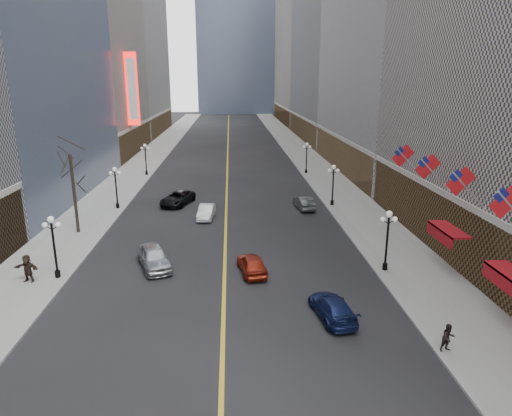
{
  "coord_description": "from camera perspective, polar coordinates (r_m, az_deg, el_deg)",
  "views": [
    {
      "loc": [
        0.59,
        -0.51,
        13.72
      ],
      "look_at": [
        1.68,
        19.1,
        8.13
      ],
      "focal_mm": 32.0,
      "sensor_mm": 36.0,
      "label": 1
    }
  ],
  "objects": [
    {
      "name": "car_sb_near",
      "position": [
        28.01,
        9.53,
        -12.16
      ],
      "size": [
        2.54,
        4.78,
        1.32
      ],
      "primitive_type": "imported",
      "rotation": [
        0.0,
        0.0,
        3.3
      ],
      "color": "#141E4C",
      "rests_on": "ground"
    },
    {
      "name": "streetlamp_west_3",
      "position": [
        68.51,
        -13.65,
        6.34
      ],
      "size": [
        1.26,
        0.44,
        4.52
      ],
      "color": "black",
      "rests_on": "sidewalk_west"
    },
    {
      "name": "bldg_east_d",
      "position": [
        153.35,
        8.49,
        22.24
      ],
      "size": [
        26.6,
        46.6,
        62.8
      ],
      "color": "#ADA08F",
      "rests_on": "ground"
    },
    {
      "name": "awning_c",
      "position": [
        35.84,
        22.66,
        -2.67
      ],
      "size": [
        1.4,
        4.0,
        0.93
      ],
      "color": "maroon",
      "rests_on": "ground"
    },
    {
      "name": "streetlamp_east_2",
      "position": [
        50.95,
        9.62,
        3.38
      ],
      "size": [
        1.26,
        0.44,
        4.52
      ],
      "color": "black",
      "rests_on": "sidewalk_east"
    },
    {
      "name": "car_nb_near",
      "position": [
        35.14,
        -12.61,
        -6.05
      ],
      "size": [
        3.54,
        5.27,
        1.67
      ],
      "primitive_type": "imported",
      "rotation": [
        0.0,
        0.0,
        0.35
      ],
      "color": "#A0A2A7",
      "rests_on": "ground"
    },
    {
      "name": "theatre_marquee",
      "position": [
        82.2,
        -15.22,
        14.14
      ],
      "size": [
        2.0,
        0.55,
        12.0
      ],
      "color": "red",
      "rests_on": "ground"
    },
    {
      "name": "ped_east_walk",
      "position": [
        26.25,
        22.9,
        -14.71
      ],
      "size": [
        0.81,
        0.56,
        1.52
      ],
      "primitive_type": "imported",
      "rotation": [
        0.0,
        0.0,
        0.22
      ],
      "color": "black",
      "rests_on": "sidewalk_east"
    },
    {
      "name": "awning_b",
      "position": [
        29.34,
        29.32,
        -7.54
      ],
      "size": [
        1.4,
        4.0,
        0.93
      ],
      "color": "maroon",
      "rests_on": "ground"
    },
    {
      "name": "car_nb_mid",
      "position": [
        46.58,
        -6.24,
        -0.48
      ],
      "size": [
        1.81,
        4.25,
        1.36
      ],
      "primitive_type": "imported",
      "rotation": [
        0.0,
        0.0,
        -0.09
      ],
      "color": "silver",
      "rests_on": "ground"
    },
    {
      "name": "lane_line",
      "position": [
        81.67,
        -3.57,
        6.17
      ],
      "size": [
        0.25,
        200.0,
        0.02
      ],
      "primitive_type": "cube",
      "color": "gold",
      "rests_on": "ground"
    },
    {
      "name": "streetlamp_east_1",
      "position": [
        34.26,
        16.12,
        -3.19
      ],
      "size": [
        1.26,
        0.44,
        4.52
      ],
      "color": "black",
      "rests_on": "sidewalk_east"
    },
    {
      "name": "bldg_west_c",
      "position": [
        93.37,
        -23.99,
        21.65
      ],
      "size": [
        26.6,
        30.6,
        50.8
      ],
      "color": "#ADA08F",
      "rests_on": "ground"
    },
    {
      "name": "car_sb_far",
      "position": [
        50.0,
        6.01,
        0.69
      ],
      "size": [
        1.98,
        4.43,
        1.41
      ],
      "primitive_type": "imported",
      "rotation": [
        0.0,
        0.0,
        3.26
      ],
      "color": "#474B4E",
      "rests_on": "ground"
    },
    {
      "name": "tree_west_far",
      "position": [
        43.54,
        -22.09,
        4.81
      ],
      "size": [
        3.6,
        3.6,
        7.92
      ],
      "color": "#2D231C",
      "rests_on": "sidewalk_west"
    },
    {
      "name": "car_nb_far",
      "position": [
        52.05,
        -9.78,
        1.2
      ],
      "size": [
        4.04,
        5.89,
        1.5
      ],
      "primitive_type": "imported",
      "rotation": [
        0.0,
        0.0,
        -0.32
      ],
      "color": "black",
      "rests_on": "ground"
    },
    {
      "name": "flag_5",
      "position": [
        40.81,
        18.11,
        6.02
      ],
      "size": [
        2.87,
        0.12,
        2.87
      ],
      "color": "#B2B2B7",
      "rests_on": "ground"
    },
    {
      "name": "sidewalk_east",
      "position": [
        73.06,
        7.48,
        4.97
      ],
      "size": [
        6.0,
        230.0,
        0.15
      ],
      "primitive_type": "cube",
      "color": "gray",
      "rests_on": "ground"
    },
    {
      "name": "streetlamp_west_1",
      "position": [
        34.66,
        -24.0,
        -3.75
      ],
      "size": [
        1.26,
        0.44,
        4.52
      ],
      "color": "black",
      "rests_on": "sidewalk_west"
    },
    {
      "name": "streetlamp_east_3",
      "position": [
        68.31,
        6.34,
        6.66
      ],
      "size": [
        1.26,
        0.44,
        4.52
      ],
      "color": "black",
      "rests_on": "sidewalk_east"
    },
    {
      "name": "ped_west_far",
      "position": [
        35.37,
        -26.67,
        -6.76
      ],
      "size": [
        1.9,
        0.95,
        1.97
      ],
      "primitive_type": "imported",
      "rotation": [
        0.0,
        0.0,
        -0.25
      ],
      "color": "black",
      "rests_on": "sidewalk_west"
    },
    {
      "name": "flag_3",
      "position": [
        31.86,
        24.45,
        2.79
      ],
      "size": [
        2.87,
        0.12,
        2.87
      ],
      "color": "#B2B2B7",
      "rests_on": "ground"
    },
    {
      "name": "sidewalk_west",
      "position": [
        73.28,
        -14.66,
        4.62
      ],
      "size": [
        6.0,
        230.0,
        0.15
      ],
      "primitive_type": "cube",
      "color": "gray",
      "rests_on": "ground"
    },
    {
      "name": "flag_2",
      "position": [
        27.66,
        29.1,
        0.38
      ],
      "size": [
        2.87,
        0.12,
        2.87
      ],
      "color": "#B2B2B7",
      "rests_on": "ground"
    },
    {
      "name": "bldg_east_c",
      "position": [
        110.96,
        13.0,
        20.9
      ],
      "size": [
        26.6,
        40.6,
        48.8
      ],
      "color": "gray",
      "rests_on": "ground"
    },
    {
      "name": "flag_4",
      "position": [
        36.26,
        20.9,
        4.61
      ],
      "size": [
        2.87,
        0.12,
        2.87
      ],
      "color": "#B2B2B7",
      "rests_on": "ground"
    },
    {
      "name": "car_sb_mid",
      "position": [
        33.49,
        -0.52,
        -6.98
      ],
      "size": [
        2.35,
        4.42,
        1.43
      ],
      "primitive_type": "imported",
      "rotation": [
        0.0,
        0.0,
        3.31
      ],
      "color": "maroon",
      "rests_on": "ground"
    },
    {
      "name": "streetlamp_west_2",
      "position": [
        51.22,
        -17.13,
        2.96
      ],
      "size": [
        1.26,
        0.44,
        4.52
      ],
      "color": "black",
      "rests_on": "sidewalk_west"
    }
  ]
}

